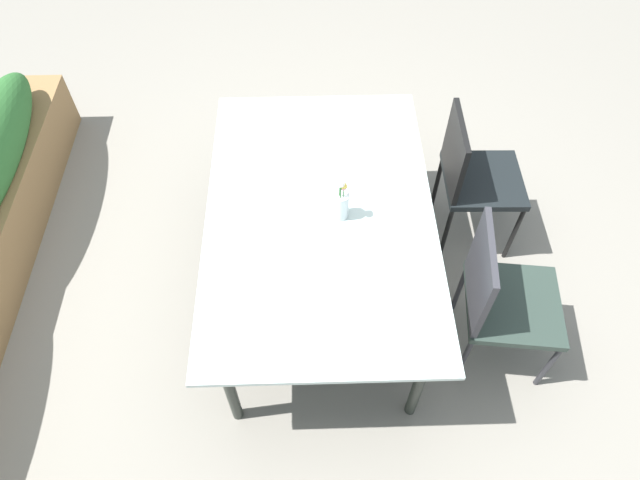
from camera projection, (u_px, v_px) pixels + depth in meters
The scene contains 5 objects.
ground_plane at pixel (308, 288), 3.46m from camera, with size 12.00×12.00×0.00m, color gray.
dining_table at pixel (320, 218), 2.93m from camera, with size 1.80×1.16×0.72m.
chair_near_left at pixel (500, 295), 2.83m from camera, with size 0.52×0.52×0.92m.
chair_near_right at pixel (472, 174), 3.29m from camera, with size 0.46×0.46×0.92m.
flower_vase at pixel (341, 202), 2.79m from camera, with size 0.08×0.08×0.28m.
Camera 1 is at (-1.83, -0.02, 2.95)m, focal length 31.97 mm.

